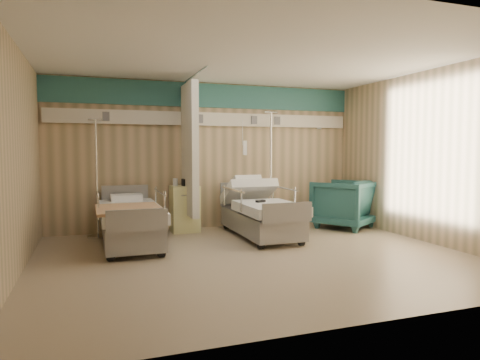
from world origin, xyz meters
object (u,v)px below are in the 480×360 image
Objects in this scene: iv_stand_right at (271,204)px; iv_stand_left at (98,213)px; bed_right at (260,219)px; visitor_armchair at (344,204)px; bedside_cabinet at (185,209)px; bed_left at (131,226)px.

iv_stand_right reaches higher than iv_stand_left.
iv_stand_right is (0.50, 0.72, 0.14)m from bed_right.
bedside_cabinet is at bearing -44.30° from visitor_armchair.
visitor_armchair is 4.57m from iv_stand_left.
iv_stand_left is at bearing -39.95° from visitor_armchair.
bed_left is 4.06m from visitor_armchair.
bed_left is 1.39m from bedside_cabinet.
bed_left is at bearing -28.63° from visitor_armchair.
iv_stand_right is (-1.35, 0.45, -0.01)m from visitor_armchair.
bedside_cabinet is 1.53m from iv_stand_left.
iv_stand_left is at bearing 118.98° from bed_left.
iv_stand_right reaches higher than bed_left.
iv_stand_right is (1.65, -0.18, 0.03)m from bedside_cabinet.
iv_stand_right reaches higher than bed_right.
bedside_cabinet is (-1.15, 0.90, 0.11)m from bed_right.
iv_stand_left is (-1.53, -0.03, -0.01)m from bedside_cabinet.
bed_right is 2.54× the size of bedside_cabinet.
bedside_cabinet is 3.07m from visitor_armchair.
bedside_cabinet reaches higher than bed_left.
iv_stand_right is at bearing -50.91° from visitor_armchair.
visitor_armchair is 0.50× the size of iv_stand_left.
bed_right is at bearing 0.00° from bed_left.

